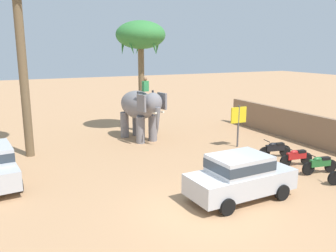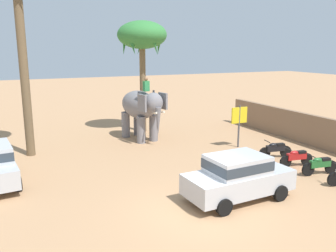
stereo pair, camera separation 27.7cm
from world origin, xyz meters
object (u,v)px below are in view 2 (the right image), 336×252
(car_sedan_foreground, at_px, (238,175))
(signboard_yellow, at_px, (239,118))
(elephant_with_mahout, at_px, (141,108))
(motorcycle_far_in_row, at_px, (275,149))
(motorcycle_fourth_in_row, at_px, (296,157))
(palm_tree_near_hut, at_px, (142,38))
(motorcycle_mid_row, at_px, (320,165))

(car_sedan_foreground, relative_size, signboard_yellow, 1.74)
(elephant_with_mahout, bearing_deg, motorcycle_far_in_row, -52.56)
(motorcycle_far_in_row, height_order, signboard_yellow, signboard_yellow)
(motorcycle_fourth_in_row, distance_m, palm_tree_near_hut, 12.16)
(elephant_with_mahout, relative_size, motorcycle_fourth_in_row, 2.22)
(car_sedan_foreground, bearing_deg, motorcycle_fourth_in_row, 21.86)
(car_sedan_foreground, relative_size, palm_tree_near_hut, 0.58)
(palm_tree_near_hut, distance_m, signboard_yellow, 8.26)
(motorcycle_mid_row, distance_m, palm_tree_near_hut, 13.25)
(motorcycle_fourth_in_row, bearing_deg, signboard_yellow, 96.61)
(car_sedan_foreground, bearing_deg, elephant_with_mahout, 90.80)
(elephant_with_mahout, height_order, motorcycle_far_in_row, elephant_with_mahout)
(motorcycle_fourth_in_row, height_order, signboard_yellow, signboard_yellow)
(motorcycle_mid_row, bearing_deg, motorcycle_far_in_row, 92.10)
(motorcycle_mid_row, relative_size, palm_tree_near_hut, 0.25)
(elephant_with_mahout, distance_m, palm_tree_near_hut, 4.77)
(motorcycle_mid_row, distance_m, motorcycle_fourth_in_row, 1.27)
(motorcycle_fourth_in_row, relative_size, signboard_yellow, 0.75)
(elephant_with_mahout, xyz_separation_m, palm_tree_near_hut, (0.91, 2.07, 4.20))
(motorcycle_mid_row, height_order, signboard_yellow, signboard_yellow)
(car_sedan_foreground, height_order, signboard_yellow, signboard_yellow)
(palm_tree_near_hut, height_order, signboard_yellow, palm_tree_near_hut)
(car_sedan_foreground, height_order, elephant_with_mahout, elephant_with_mahout)
(motorcycle_fourth_in_row, bearing_deg, motorcycle_mid_row, -83.84)
(motorcycle_far_in_row, bearing_deg, palm_tree_near_hut, 115.24)
(palm_tree_near_hut, bearing_deg, elephant_with_mahout, -113.71)
(motorcycle_mid_row, distance_m, signboard_yellow, 5.43)
(car_sedan_foreground, height_order, motorcycle_mid_row, car_sedan_foreground)
(motorcycle_fourth_in_row, xyz_separation_m, signboard_yellow, (-0.46, 3.99, 1.22))
(motorcycle_mid_row, height_order, motorcycle_far_in_row, same)
(car_sedan_foreground, relative_size, motorcycle_mid_row, 2.33)
(motorcycle_mid_row, relative_size, motorcycle_far_in_row, 1.00)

